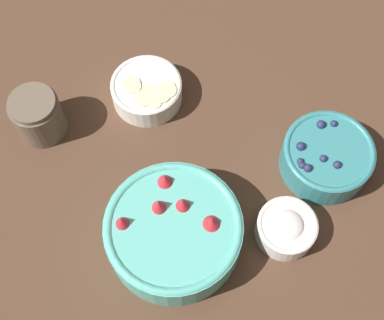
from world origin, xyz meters
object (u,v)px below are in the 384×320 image
(bowl_blueberries, at_px, (327,156))
(bowl_bananas, at_px, (147,90))
(bowl_strawberries, at_px, (174,231))
(jar_chocolate, at_px, (38,116))
(bowl_cream, at_px, (286,228))

(bowl_blueberries, xyz_separation_m, bowl_bananas, (-0.34, -0.01, -0.01))
(bowl_bananas, bearing_deg, bowl_blueberries, 2.42)
(bowl_strawberries, height_order, bowl_blueberries, bowl_strawberries)
(bowl_strawberries, distance_m, bowl_blueberries, 0.30)
(bowl_strawberries, height_order, jar_chocolate, bowl_strawberries)
(bowl_blueberries, relative_size, bowl_bananas, 1.19)
(bowl_strawberries, xyz_separation_m, jar_chocolate, (-0.31, 0.08, -0.00))
(bowl_cream, xyz_separation_m, jar_chocolate, (-0.47, -0.01, 0.01))
(bowl_cream, bearing_deg, jar_chocolate, -178.99)
(jar_chocolate, bearing_deg, bowl_strawberries, -14.87)
(bowl_blueberries, relative_size, bowl_cream, 1.58)
(bowl_strawberries, relative_size, bowl_cream, 2.22)
(bowl_bananas, bearing_deg, jar_chocolate, -134.92)
(jar_chocolate, bearing_deg, bowl_cream, 1.01)
(bowl_strawberries, bearing_deg, bowl_cream, 29.89)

